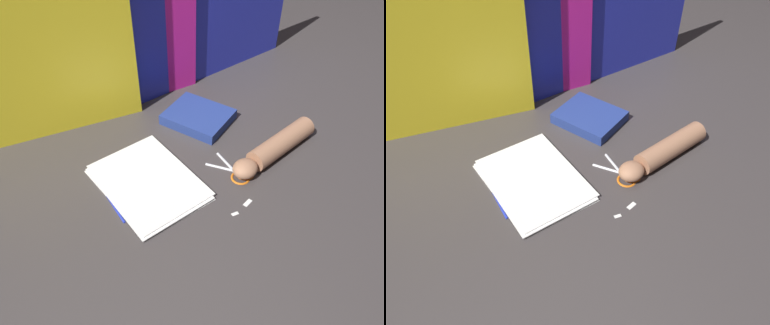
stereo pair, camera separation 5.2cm
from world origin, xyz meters
The scene contains 11 objects.
ground_plane centered at (0.00, 0.00, 0.00)m, with size 6.00×6.00×0.00m, color #3D3838.
backdrop_panel_left centered at (-0.31, 0.44, 0.27)m, with size 0.65×0.13×0.54m.
backdrop_panel_center centered at (0.00, 0.44, 0.29)m, with size 0.56×0.05×0.58m.
backdrop_panel_right centered at (0.31, 0.44, 0.25)m, with size 0.85×0.07×0.50m.
paper_stack centered at (-0.14, 0.05, 0.01)m, with size 0.26×0.34×0.01m.
book_closed centered at (0.15, 0.21, 0.02)m, with size 0.24×0.26×0.04m.
scissors centered at (0.10, -0.06, 0.00)m, with size 0.12×0.16×0.01m.
hand_forearm centered at (0.24, -0.06, 0.03)m, with size 0.34×0.11×0.07m.
paper_scrap_near centered at (0.00, -0.17, 0.00)m, with size 0.02×0.01×0.00m.
paper_scrap_mid centered at (0.05, -0.16, 0.00)m, with size 0.03×0.02×0.00m.
pen centered at (-0.26, 0.03, 0.00)m, with size 0.01×0.12×0.01m.
Camera 1 is at (-0.45, -0.62, 0.79)m, focal length 35.00 mm.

